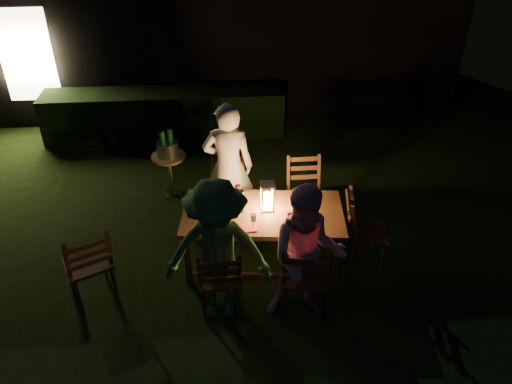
{
  "coord_description": "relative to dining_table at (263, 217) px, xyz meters",
  "views": [
    {
      "loc": [
        0.46,
        -4.54,
        4.12
      ],
      "look_at": [
        0.85,
        0.35,
        0.88
      ],
      "focal_mm": 35.0,
      "sensor_mm": 36.0,
      "label": 1
    }
  ],
  "objects": [
    {
      "name": "person_house_side",
      "position": [
        -0.36,
        0.86,
        0.19
      ],
      "size": [
        0.68,
        0.48,
        1.76
      ],
      "primitive_type": "imported",
      "rotation": [
        0.0,
        0.0,
        3.04
      ],
      "color": "beige",
      "rests_on": "ground"
    },
    {
      "name": "lantern",
      "position": [
        0.05,
        0.04,
        0.23
      ],
      "size": [
        0.16,
        0.16,
        0.35
      ],
      "color": "white",
      "rests_on": "dining_table"
    },
    {
      "name": "side_table",
      "position": [
        -1.2,
        1.62,
        -0.12
      ],
      "size": [
        0.49,
        0.49,
        0.65
      ],
      "color": "brown",
      "rests_on": "ground"
    },
    {
      "name": "chair_far_left",
      "position": [
        -0.37,
        0.81,
        -0.39
      ],
      "size": [
        0.45,
        0.48,
        1.0
      ],
      "rotation": [
        0.0,
        0.0,
        3.13
      ],
      "color": "#472717",
      "rests_on": "ground"
    },
    {
      "name": "person_opp_left",
      "position": [
        -0.53,
        -0.77,
        0.15
      ],
      "size": [
        1.14,
        0.73,
        1.68
      ],
      "primitive_type": "imported",
      "rotation": [
        0.0,
        0.0,
        -0.1
      ],
      "color": "#346935",
      "rests_on": "ground"
    },
    {
      "name": "wineglass_d",
      "position": [
        0.63,
        0.12,
        0.16
      ],
      "size": [
        0.06,
        0.06,
        0.18
      ],
      "primitive_type": null,
      "color": "#59070F",
      "rests_on": "dining_table"
    },
    {
      "name": "phone",
      "position": [
        -0.65,
        -0.24,
        0.08
      ],
      "size": [
        0.14,
        0.07,
        0.01
      ],
      "primitive_type": "cube",
      "color": "black",
      "rests_on": "dining_table"
    },
    {
      "name": "person_opp_right",
      "position": [
        0.36,
        -0.86,
        0.12
      ],
      "size": [
        0.85,
        0.69,
        1.62
      ],
      "primitive_type": "imported",
      "rotation": [
        0.0,
        0.0,
        -0.1
      ],
      "color": "pink",
      "rests_on": "ground"
    },
    {
      "name": "chair_near_left",
      "position": [
        -0.52,
        -0.72,
        -0.39
      ],
      "size": [
        0.45,
        0.48,
        0.99
      ],
      "rotation": [
        0.0,
        0.0,
        0.02
      ],
      "color": "#472717",
      "rests_on": "ground"
    },
    {
      "name": "dining_table",
      "position": [
        0.0,
        0.0,
        0.0
      ],
      "size": [
        1.93,
        1.1,
        0.77
      ],
      "rotation": [
        0.0,
        0.0,
        -0.1
      ],
      "color": "#472717",
      "rests_on": "ground"
    },
    {
      "name": "chair_near_right",
      "position": [
        0.37,
        -0.81,
        -0.37
      ],
      "size": [
        0.56,
        0.59,
        1.05
      ],
      "rotation": [
        0.0,
        0.0,
        -0.2
      ],
      "color": "#472717",
      "rests_on": "ground"
    },
    {
      "name": "plate_near_right",
      "position": [
        0.43,
        -0.26,
        0.08
      ],
      "size": [
        0.25,
        0.25,
        0.01
      ],
      "primitive_type": "cylinder",
      "color": "white",
      "rests_on": "dining_table"
    },
    {
      "name": "chair_end",
      "position": [
        1.22,
        -0.12,
        -0.38
      ],
      "size": [
        0.57,
        0.54,
        1.03
      ],
      "rotation": [
        0.0,
        0.0,
        -1.75
      ],
      "color": "#472717",
      "rests_on": "ground"
    },
    {
      "name": "wineglass_a",
      "position": [
        -0.27,
        0.31,
        0.16
      ],
      "size": [
        0.06,
        0.06,
        0.18
      ],
      "primitive_type": null,
      "color": "#59070F",
      "rests_on": "dining_table"
    },
    {
      "name": "garden_envelope",
      "position": [
        -0.92,
        6.06,
        0.88
      ],
      "size": [
        40.0,
        40.0,
        3.2
      ],
      "color": "black",
      "rests_on": "ground"
    },
    {
      "name": "wineglass_e",
      "position": [
        -0.13,
        -0.29,
        0.16
      ],
      "size": [
        0.06,
        0.06,
        0.18
      ],
      "primitive_type": null,
      "color": "silver",
      "rests_on": "dining_table"
    },
    {
      "name": "napkin_left",
      "position": [
        -0.18,
        -0.3,
        0.08
      ],
      "size": [
        0.18,
        0.14,
        0.01
      ],
      "primitive_type": "cube",
      "color": "red",
      "rests_on": "dining_table"
    },
    {
      "name": "wineglass_c",
      "position": [
        0.27,
        -0.31,
        0.16
      ],
      "size": [
        0.06,
        0.06,
        0.18
      ],
      "primitive_type": null,
      "color": "#59070F",
      "rests_on": "dining_table"
    },
    {
      "name": "wineglass_b",
      "position": [
        -0.73,
        -0.05,
        0.16
      ],
      "size": [
        0.06,
        0.06,
        0.18
      ],
      "primitive_type": null,
      "color": "#59070F",
      "rests_on": "dining_table"
    },
    {
      "name": "plate_far_right",
      "position": [
        0.47,
        0.17,
        0.08
      ],
      "size": [
        0.25,
        0.25,
        0.01
      ],
      "primitive_type": "cylinder",
      "color": "white",
      "rests_on": "dining_table"
    },
    {
      "name": "bottle_table",
      "position": [
        -0.25,
        0.03,
        0.22
      ],
      "size": [
        0.07,
        0.07,
        0.28
      ],
      "primitive_type": "cylinder",
      "color": "#0F471E",
      "rests_on": "dining_table"
    },
    {
      "name": "plate_far_left",
      "position": [
        -0.52,
        0.27,
        0.08
      ],
      "size": [
        0.25,
        0.25,
        0.01
      ],
      "primitive_type": "cylinder",
      "color": "white",
      "rests_on": "dining_table"
    },
    {
      "name": "bottle_bucket_b",
      "position": [
        -1.15,
        1.66,
        0.12
      ],
      "size": [
        0.07,
        0.07,
        0.32
      ],
      "primitive_type": "cylinder",
      "color": "#0F471E",
      "rests_on": "side_table"
    },
    {
      "name": "ice_bucket",
      "position": [
        -1.2,
        1.62,
        0.07
      ],
      "size": [
        0.3,
        0.3,
        0.22
      ],
      "primitive_type": "cylinder",
      "color": "#A5A8AD",
      "rests_on": "side_table"
    },
    {
      "name": "plate_near_left",
      "position": [
        -0.57,
        -0.16,
        0.08
      ],
      "size": [
        0.25,
        0.25,
        0.01
      ],
      "primitive_type": "cylinder",
      "color": "white",
      "rests_on": "dining_table"
    },
    {
      "name": "bottle_bucket_a",
      "position": [
        -1.25,
        1.58,
        0.12
      ],
      "size": [
        0.07,
        0.07,
        0.32
      ],
      "primitive_type": "cylinder",
      "color": "#0F471E",
      "rests_on": "side_table"
    },
    {
      "name": "chair_spare",
      "position": [
        -1.94,
        -0.43,
        -0.37
      ],
      "size": [
        0.65,
        0.67,
        1.07
      ],
      "rotation": [
        0.0,
        0.0,
        0.46
      ],
      "color": "#472717",
      "rests_on": "ground"
    },
    {
      "name": "napkin_right",
      "position": [
        0.52,
        -0.35,
        0.08
      ],
      "size": [
        0.18,
        0.14,
        0.01
      ],
      "primitive_type": "cube",
      "color": "red",
      "rests_on": "dining_table"
    },
    {
      "name": "chair_far_right",
      "position": [
        0.62,
        0.71,
        -0.39
      ],
      "size": [
        0.45,
        0.49,
        1.01
      ],
      "rotation": [
        0.0,
        0.0,
        3.15
      ],
      "color": "#472717",
      "rests_on": "ground"
    }
  ]
}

